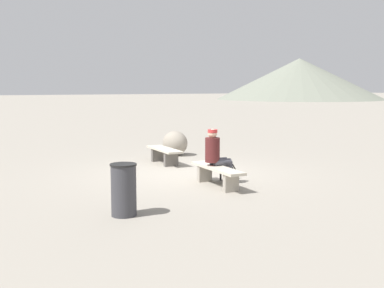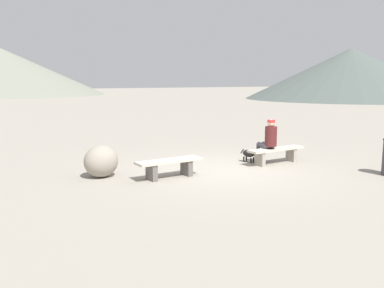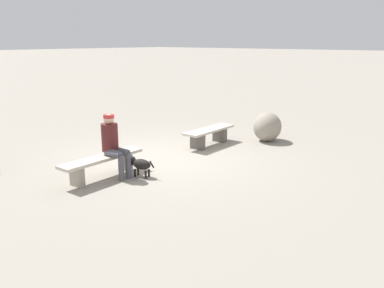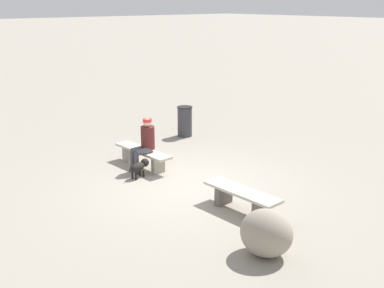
# 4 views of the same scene
# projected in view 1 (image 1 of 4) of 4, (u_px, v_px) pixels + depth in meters

# --- Properties ---
(ground) EXTENTS (210.00, 210.00, 0.06)m
(ground) POSITION_uv_depth(u_px,v_px,m) (185.00, 175.00, 12.28)
(ground) COLOR gray
(bench_left) EXTENTS (1.71, 0.51, 0.45)m
(bench_left) POSITION_uv_depth(u_px,v_px,m) (164.00, 153.00, 13.80)
(bench_left) COLOR #605B56
(bench_left) RESTS_ON ground
(bench_right) EXTENTS (1.88, 0.44, 0.45)m
(bench_right) POSITION_uv_depth(u_px,v_px,m) (217.00, 172.00, 10.68)
(bench_right) COLOR gray
(bench_right) RESTS_ON ground
(seated_person) EXTENTS (0.34, 0.64, 1.28)m
(seated_person) POSITION_uv_depth(u_px,v_px,m) (216.00, 153.00, 10.87)
(seated_person) COLOR #511E1E
(seated_person) RESTS_ON ground
(dog) EXTENTS (0.31, 0.64, 0.40)m
(dog) POSITION_uv_depth(u_px,v_px,m) (224.00, 169.00, 11.38)
(dog) COLOR black
(dog) RESTS_ON ground
(trash_bin) EXTENTS (0.47, 0.47, 0.92)m
(trash_bin) POSITION_uv_depth(u_px,v_px,m) (124.00, 190.00, 8.27)
(trash_bin) COLOR #38383D
(trash_bin) RESTS_ON ground
(boulder) EXTENTS (1.05, 0.98, 0.79)m
(boulder) POSITION_uv_depth(u_px,v_px,m) (175.00, 143.00, 15.45)
(boulder) COLOR gray
(boulder) RESTS_ON ground
(distant_peak_1) EXTENTS (26.63, 26.63, 6.56)m
(distant_peak_1) POSITION_uv_depth(u_px,v_px,m) (299.00, 79.00, 76.78)
(distant_peak_1) COLOR gray
(distant_peak_1) RESTS_ON ground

